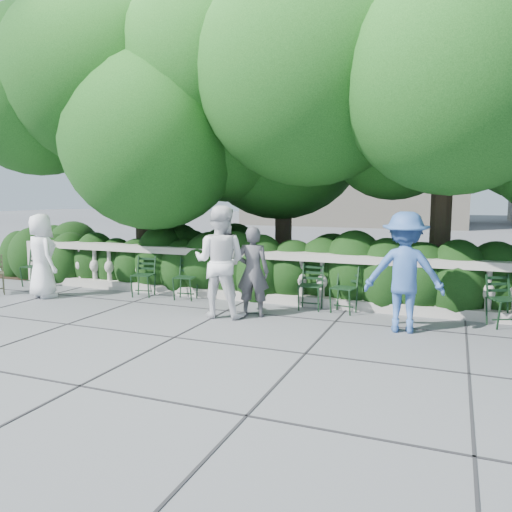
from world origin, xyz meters
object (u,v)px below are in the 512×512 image
at_px(person_casual_man, 220,262).
at_px(person_older_blue, 404,272).
at_px(chair_b, 141,298).
at_px(person_businessman, 42,256).
at_px(chair_e, 309,311).
at_px(person_woman_grey, 253,272).
at_px(chair_a, 30,287).
at_px(chair_d, 340,314).
at_px(chair_f, 508,329).
at_px(chair_c, 183,301).

height_order(person_casual_man, person_older_blue, person_casual_man).
height_order(chair_b, person_businessman, person_businessman).
height_order(person_businessman, person_casual_man, person_casual_man).
bearing_deg(person_older_blue, chair_b, -12.44).
bearing_deg(person_businessman, chair_e, -146.91).
relative_size(person_businessman, person_woman_grey, 1.09).
bearing_deg(person_casual_man, chair_e, -151.36).
height_order(chair_a, chair_d, same).
relative_size(person_businessman, person_casual_man, 0.89).
height_order(chair_e, chair_f, same).
height_order(chair_d, person_older_blue, person_older_blue).
xyz_separation_m(chair_a, person_woman_grey, (5.69, -0.59, 0.78)).
distance_m(person_businessman, person_casual_man, 4.06).
bearing_deg(chair_f, chair_e, 152.68).
distance_m(chair_a, person_woman_grey, 5.77).
xyz_separation_m(person_woman_grey, person_casual_man, (-0.51, -0.22, 0.18)).
height_order(chair_c, chair_e, same).
xyz_separation_m(chair_b, chair_c, (0.94, 0.07, 0.00)).
xyz_separation_m(chair_d, person_businessman, (-5.95, -0.80, 0.85)).
xyz_separation_m(chair_e, person_woman_grey, (-0.81, -0.68, 0.78)).
bearing_deg(chair_b, person_businessman, -171.34).
xyz_separation_m(chair_e, person_older_blue, (1.69, -0.69, 0.92)).
relative_size(chair_a, person_businessman, 0.49).
xyz_separation_m(chair_e, person_businessman, (-5.37, -0.81, 0.85)).
bearing_deg(person_casual_man, chair_b, -25.25).
height_order(chair_b, person_woman_grey, person_woman_grey).
bearing_deg(person_businessman, chair_c, -140.82).
bearing_deg(person_older_blue, chair_d, -37.94).
xyz_separation_m(chair_a, chair_e, (6.49, 0.09, 0.00)).
relative_size(chair_c, person_woman_grey, 0.54).
height_order(chair_b, chair_e, same).
height_order(chair_e, person_older_blue, person_older_blue).
bearing_deg(person_businessman, chair_a, -8.14).
xyz_separation_m(chair_e, chair_f, (3.22, 0.02, 0.00)).
bearing_deg(person_businessman, chair_b, -135.91).
xyz_separation_m(chair_a, chair_b, (3.01, -0.05, 0.00)).
distance_m(chair_e, person_older_blue, 2.05).
bearing_deg(chair_a, person_casual_man, -19.47).
distance_m(chair_e, chair_f, 3.22).
bearing_deg(person_casual_man, chair_c, -39.97).
bearing_deg(person_woman_grey, person_older_blue, 169.52).
relative_size(chair_c, person_older_blue, 0.46).
height_order(chair_a, person_businessman, person_businessman).
bearing_deg(person_businessman, person_casual_man, -156.81).
distance_m(person_casual_man, person_older_blue, 3.02).
distance_m(chair_e, person_casual_man, 1.86).
relative_size(person_woman_grey, person_older_blue, 0.85).
height_order(chair_a, chair_c, same).
height_order(chair_f, person_woman_grey, person_woman_grey).
relative_size(chair_b, chair_e, 1.00).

